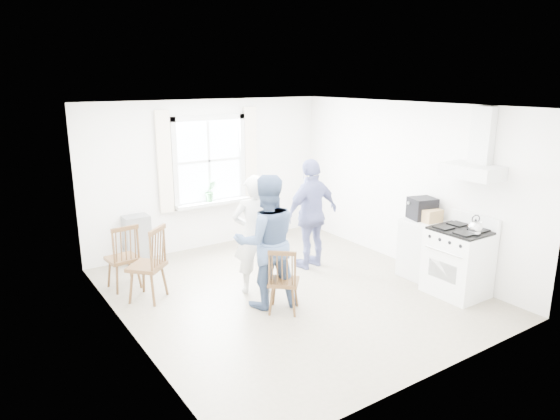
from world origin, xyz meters
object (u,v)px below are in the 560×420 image
object	(u,v)px
windsor_chair_a	(125,251)
person_right	(312,214)
low_cabinet	(422,249)
stereo_stack	(422,208)
person_left	(255,235)
gas_stove	(458,261)
windsor_chair_b	(283,275)
person_mid	(267,242)
windsor_chair_c	(154,256)

from	to	relation	value
windsor_chair_a	person_right	size ratio (longest dim) A/B	0.56
low_cabinet	windsor_chair_a	world-z (taller)	windsor_chair_a
stereo_stack	windsor_chair_a	bearing A→B (deg)	153.67
person_left	gas_stove	bearing A→B (deg)	165.69
gas_stove	low_cabinet	xyz separation A→B (m)	(0.07, 0.70, -0.03)
windsor_chair_b	person_mid	size ratio (longest dim) A/B	0.50
windsor_chair_a	person_left	distance (m)	1.86
stereo_stack	windsor_chair_c	size ratio (longest dim) A/B	0.41
person_left	person_right	xyz separation A→B (m)	(1.25, 0.34, 0.03)
gas_stove	stereo_stack	bearing A→B (deg)	82.48
gas_stove	windsor_chair_b	distance (m)	2.52
stereo_stack	person_mid	distance (m)	2.54
person_left	person_mid	world-z (taller)	person_mid
stereo_stack	person_mid	world-z (taller)	person_mid
gas_stove	person_left	size ratio (longest dim) A/B	0.66
person_left	person_right	world-z (taller)	person_right
gas_stove	stereo_stack	world-z (taller)	stereo_stack
gas_stove	person_left	bearing A→B (deg)	144.53
windsor_chair_b	stereo_stack	bearing A→B (deg)	-1.29
gas_stove	low_cabinet	bearing A→B (deg)	84.32
stereo_stack	windsor_chair_a	distance (m)	4.38
windsor_chair_c	person_mid	world-z (taller)	person_mid
person_left	person_mid	bearing A→B (deg)	99.70
low_cabinet	stereo_stack	bearing A→B (deg)	66.76
windsor_chair_a	person_left	size ratio (longest dim) A/B	0.58
low_cabinet	person_right	xyz separation A→B (m)	(-1.12, 1.28, 0.43)
person_left	person_right	size ratio (longest dim) A/B	0.97
person_mid	windsor_chair_b	bearing A→B (deg)	110.64
windsor_chair_c	person_mid	size ratio (longest dim) A/B	0.59
windsor_chair_b	person_right	distance (m)	1.79
person_right	person_left	bearing A→B (deg)	9.95
windsor_chair_b	person_mid	bearing A→B (deg)	92.62
low_cabinet	windsor_chair_b	size ratio (longest dim) A/B	1.01
windsor_chair_c	person_right	size ratio (longest dim) A/B	0.60
person_right	person_mid	bearing A→B (deg)	25.29
gas_stove	person_right	distance (m)	2.28
windsor_chair_c	person_left	distance (m)	1.39
windsor_chair_b	windsor_chair_c	bearing A→B (deg)	132.29
stereo_stack	person_right	distance (m)	1.68
stereo_stack	person_right	size ratio (longest dim) A/B	0.25
gas_stove	windsor_chair_c	world-z (taller)	gas_stove
windsor_chair_a	person_mid	bearing A→B (deg)	-47.26
windsor_chair_c	person_left	bearing A→B (deg)	-21.84
person_mid	windsor_chair_a	bearing A→B (deg)	-29.24
low_cabinet	windsor_chair_c	xyz separation A→B (m)	(-3.65, 1.45, 0.19)
low_cabinet	windsor_chair_a	xyz separation A→B (m)	(-3.87, 2.01, 0.14)
low_cabinet	person_right	world-z (taller)	person_right
windsor_chair_b	person_mid	distance (m)	0.50
gas_stove	person_mid	xyz separation A→B (m)	(-2.39, 1.19, 0.40)
gas_stove	windsor_chair_c	distance (m)	4.18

